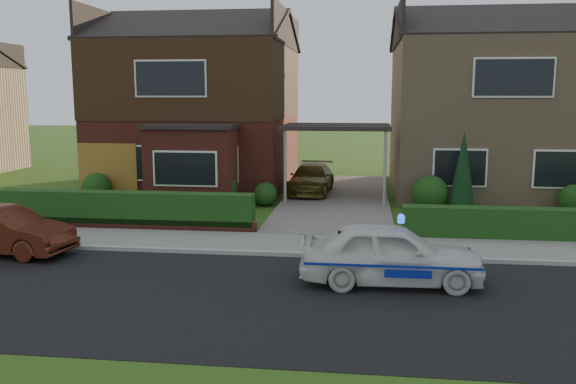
# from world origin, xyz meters

# --- Properties ---
(ground) EXTENTS (120.00, 120.00, 0.00)m
(ground) POSITION_xyz_m (0.00, 0.00, 0.00)
(ground) COLOR #264B14
(ground) RESTS_ON ground
(road) EXTENTS (60.00, 6.00, 0.02)m
(road) POSITION_xyz_m (0.00, 0.00, 0.00)
(road) COLOR black
(road) RESTS_ON ground
(kerb) EXTENTS (60.00, 0.16, 0.12)m
(kerb) POSITION_xyz_m (0.00, 3.05, 0.06)
(kerb) COLOR #9E9993
(kerb) RESTS_ON ground
(sidewalk) EXTENTS (60.00, 2.00, 0.10)m
(sidewalk) POSITION_xyz_m (0.00, 4.10, 0.05)
(sidewalk) COLOR slate
(sidewalk) RESTS_ON ground
(driveway) EXTENTS (3.80, 12.00, 0.12)m
(driveway) POSITION_xyz_m (0.00, 11.00, 0.06)
(driveway) COLOR #666059
(driveway) RESTS_ON ground
(house_left) EXTENTS (7.50, 9.53, 7.25)m
(house_left) POSITION_xyz_m (-5.78, 13.90, 3.81)
(house_left) COLOR maroon
(house_left) RESTS_ON ground
(house_right) EXTENTS (7.50, 8.06, 7.25)m
(house_right) POSITION_xyz_m (5.80, 13.99, 3.66)
(house_right) COLOR tan
(house_right) RESTS_ON ground
(carport_link) EXTENTS (3.80, 3.00, 2.77)m
(carport_link) POSITION_xyz_m (0.00, 10.95, 2.66)
(carport_link) COLOR black
(carport_link) RESTS_ON ground
(garage_door) EXTENTS (2.20, 0.10, 2.10)m
(garage_door) POSITION_xyz_m (-8.25, 9.96, 1.05)
(garage_door) COLOR brown
(garage_door) RESTS_ON ground
(dwarf_wall) EXTENTS (7.70, 0.25, 0.36)m
(dwarf_wall) POSITION_xyz_m (-5.80, 5.30, 0.18)
(dwarf_wall) COLOR maroon
(dwarf_wall) RESTS_ON ground
(hedge_left) EXTENTS (7.50, 0.55, 0.90)m
(hedge_left) POSITION_xyz_m (-5.80, 5.45, 0.00)
(hedge_left) COLOR #193A12
(hedge_left) RESTS_ON ground
(hedge_right) EXTENTS (7.50, 0.55, 0.80)m
(hedge_right) POSITION_xyz_m (5.80, 5.35, 0.00)
(hedge_right) COLOR #193A12
(hedge_right) RESTS_ON ground
(shrub_left_far) EXTENTS (1.08, 1.08, 1.08)m
(shrub_left_far) POSITION_xyz_m (-8.50, 9.50, 0.54)
(shrub_left_far) COLOR #193A12
(shrub_left_far) RESTS_ON ground
(shrub_left_mid) EXTENTS (1.32, 1.32, 1.32)m
(shrub_left_mid) POSITION_xyz_m (-4.00, 9.30, 0.66)
(shrub_left_mid) COLOR #193A12
(shrub_left_mid) RESTS_ON ground
(shrub_left_near) EXTENTS (0.84, 0.84, 0.84)m
(shrub_left_near) POSITION_xyz_m (-2.40, 9.60, 0.42)
(shrub_left_near) COLOR #193A12
(shrub_left_near) RESTS_ON ground
(shrub_right_near) EXTENTS (1.20, 1.20, 1.20)m
(shrub_right_near) POSITION_xyz_m (3.20, 9.40, 0.60)
(shrub_right_near) COLOR #193A12
(shrub_right_near) RESTS_ON ground
(shrub_right_mid) EXTENTS (0.96, 0.96, 0.96)m
(shrub_right_mid) POSITION_xyz_m (7.80, 9.50, 0.48)
(shrub_right_mid) COLOR #193A12
(shrub_right_mid) RESTS_ON ground
(conifer_a) EXTENTS (0.90, 0.90, 2.60)m
(conifer_a) POSITION_xyz_m (4.20, 9.20, 1.30)
(conifer_a) COLOR black
(conifer_a) RESTS_ON ground
(police_car) EXTENTS (3.42, 3.78, 1.43)m
(police_car) POSITION_xyz_m (1.59, 1.20, 0.63)
(police_car) COLOR silver
(police_car) RESTS_ON ground
(driveway_car) EXTENTS (1.69, 3.79, 1.08)m
(driveway_car) POSITION_xyz_m (-1.00, 12.00, 0.66)
(driveway_car) COLOR brown
(driveway_car) RESTS_ON driveway
(street_car) EXTENTS (1.67, 3.59, 1.14)m
(street_car) POSITION_xyz_m (-7.65, 2.40, 0.57)
(street_car) COLOR #4C1D10
(street_car) RESTS_ON ground
(potted_plant_a) EXTENTS (0.42, 0.31, 0.73)m
(potted_plant_a) POSITION_xyz_m (-5.98, 7.44, 0.36)
(potted_plant_a) COLOR gray
(potted_plant_a) RESTS_ON ground
(potted_plant_b) EXTENTS (0.56, 0.54, 0.79)m
(potted_plant_b) POSITION_xyz_m (-3.73, 9.00, 0.40)
(potted_plant_b) COLOR gray
(potted_plant_b) RESTS_ON ground
(potted_plant_c) EXTENTS (0.54, 0.54, 0.82)m
(potted_plant_c) POSITION_xyz_m (-2.50, 6.00, 0.41)
(potted_plant_c) COLOR gray
(potted_plant_c) RESTS_ON ground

